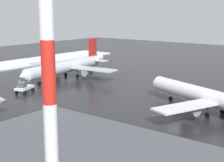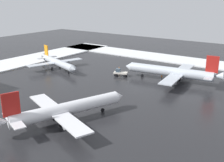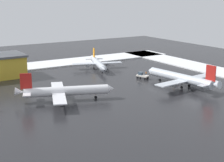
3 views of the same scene
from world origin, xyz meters
The scene contains 12 objects.
ground_plane centered at (0.00, 0.00, 0.00)m, with size 240.00×240.00×0.00m, color #232326.
snow_bank_far centered at (0.00, -50.00, 0.22)m, with size 152.00×16.00×0.44m, color white.
snow_bank_left centered at (-67.00, 0.00, 0.22)m, with size 14.00×116.00×0.44m, color white.
airplane_far_rear centered at (-37.23, 11.34, 3.12)m, with size 26.43×31.77×9.43m.
airplane_parked_starboard centered at (-27.25, -29.23, 2.53)m, with size 21.14×25.08×7.64m.
airplane_distant_tail centered at (3.56, 4.73, 2.92)m, with size 28.62×24.19×8.82m.
pushback_tug centered at (-32.94, -5.50, 1.28)m, with size 3.65×5.08×2.50m.
ground_crew_by_nose_gear centered at (-37.46, -8.90, 0.97)m, with size 0.36×0.36×1.71m.
ground_crew_mid_apron centered at (-37.08, 7.93, 0.97)m, with size 0.36×0.36×1.71m.
traffic_cone_near_nose centered at (-43.71, 1.30, 0.28)m, with size 0.36×0.36×0.55m, color orange.
traffic_cone_mid_line centered at (-40.60, 8.08, 0.28)m, with size 0.36×0.36×0.55m, color orange.
traffic_cone_wingtip_side centered at (-42.67, 0.61, 0.28)m, with size 0.36×0.36×0.55m, color orange.
Camera 3 is at (43.24, 96.07, 30.62)m, focal length 55.00 mm.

